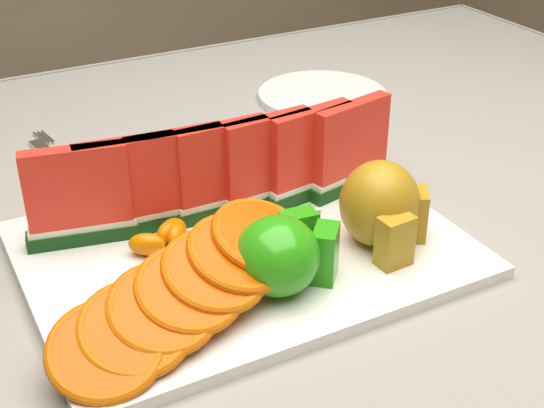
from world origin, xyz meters
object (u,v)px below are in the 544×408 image
Objects in this scene: platter at (243,250)px; fork at (60,164)px; pear_cluster at (383,207)px; apple_cluster at (283,254)px; side_plate at (322,96)px.

fork is at bearing 111.43° from platter.
pear_cluster is (0.12, -0.06, 0.04)m from platter.
platter is at bearing 91.37° from apple_cluster.
apple_cluster is (0.00, -0.07, 0.04)m from platter.
apple_cluster is at bearing -170.93° from pear_cluster.
pear_cluster is at bearing 9.07° from apple_cluster.
apple_cluster is 0.12m from pear_cluster.
side_plate is (0.27, 0.30, -0.00)m from platter.
apple_cluster is at bearing -88.63° from platter.
pear_cluster is (0.12, 0.02, 0.01)m from apple_cluster.
side_plate is 0.38m from fork.
pear_cluster is at bearing -113.41° from side_plate.
pear_cluster is 0.39m from side_plate.
platter is 2.05× the size of fork.
pear_cluster is at bearing -25.72° from platter.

